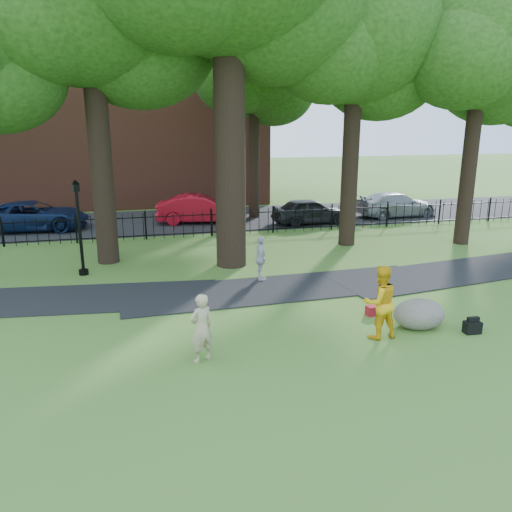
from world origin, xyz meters
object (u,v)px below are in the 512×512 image
object	(u,v)px
man	(380,302)
lamppost	(80,229)
boulder	(419,312)
woman	(201,328)
red_sedan	(200,209)

from	to	relation	value
man	lamppost	bearing A→B (deg)	-46.96
lamppost	boulder	bearing A→B (deg)	-62.16
woman	boulder	xyz separation A→B (m)	(5.79, 0.60, -0.39)
boulder	red_sedan	distance (m)	15.53
woman	red_sedan	world-z (taller)	woman
boulder	lamppost	distance (m)	11.38
lamppost	red_sedan	xyz separation A→B (m)	(5.17, 8.19, -0.89)
man	red_sedan	xyz separation A→B (m)	(-2.48, 15.41, -0.19)
lamppost	woman	bearing A→B (deg)	-91.60
woman	man	world-z (taller)	man
boulder	red_sedan	world-z (taller)	red_sedan
man	boulder	world-z (taller)	man
man	lamppost	distance (m)	10.54
man	lamppost	world-z (taller)	lamppost
boulder	woman	bearing A→B (deg)	-174.08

